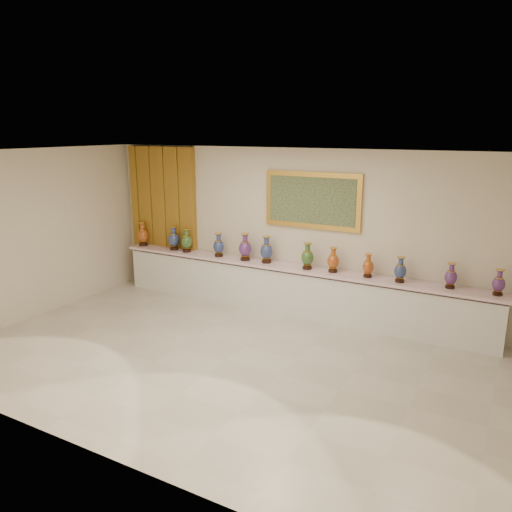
{
  "coord_description": "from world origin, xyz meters",
  "views": [
    {
      "loc": [
        3.64,
        -5.72,
        3.33
      ],
      "look_at": [
        -0.41,
        1.7,
        1.16
      ],
      "focal_mm": 35.0,
      "sensor_mm": 36.0,
      "label": 1
    }
  ],
  "objects": [
    {
      "name": "vase_7",
      "position": [
        0.81,
        2.26,
        1.1
      ],
      "size": [
        0.24,
        0.24,
        0.44
      ],
      "rotation": [
        0.0,
        0.0,
        0.2
      ],
      "color": "black",
      "rests_on": "counter"
    },
    {
      "name": "room",
      "position": [
        -2.5,
        2.44,
        1.6
      ],
      "size": [
        8.0,
        8.0,
        8.0
      ],
      "color": "beige",
      "rests_on": "ground"
    },
    {
      "name": "vase_6",
      "position": [
        0.34,
        2.23,
        1.11
      ],
      "size": [
        0.24,
        0.24,
        0.48
      ],
      "rotation": [
        0.0,
        0.0,
        -0.1
      ],
      "color": "black",
      "rests_on": "counter"
    },
    {
      "name": "vase_0",
      "position": [
        -3.45,
        2.24,
        1.13
      ],
      "size": [
        0.3,
        0.3,
        0.51
      ],
      "rotation": [
        0.0,
        0.0,
        0.31
      ],
      "color": "black",
      "rests_on": "counter"
    },
    {
      "name": "counter",
      "position": [
        0.0,
        2.27,
        0.44
      ],
      "size": [
        7.28,
        0.48,
        0.9
      ],
      "color": "white",
      "rests_on": "ground"
    },
    {
      "name": "vase_5",
      "position": [
        -0.49,
        2.26,
        1.13
      ],
      "size": [
        0.26,
        0.26,
        0.5
      ],
      "rotation": [
        0.0,
        0.0,
        0.14
      ],
      "color": "black",
      "rests_on": "counter"
    },
    {
      "name": "vase_4",
      "position": [
        -0.93,
        2.22,
        1.13
      ],
      "size": [
        0.24,
        0.24,
        0.52
      ],
      "rotation": [
        0.0,
        0.0,
        -0.01
      ],
      "color": "black",
      "rests_on": "counter"
    },
    {
      "name": "vase_11",
      "position": [
        3.42,
        2.27,
        1.08
      ],
      "size": [
        0.23,
        0.23,
        0.4
      ],
      "rotation": [
        0.0,
        0.0,
        0.25
      ],
      "color": "black",
      "rests_on": "counter"
    },
    {
      "name": "ground",
      "position": [
        0.0,
        0.0,
        0.0
      ],
      "size": [
        8.0,
        8.0,
        0.0
      ],
      "primitive_type": "plane",
      "color": "beige",
      "rests_on": "ground"
    },
    {
      "name": "vase_3",
      "position": [
        -1.53,
        2.23,
        1.11
      ],
      "size": [
        0.27,
        0.27,
        0.46
      ],
      "rotation": [
        0.0,
        0.0,
        -0.35
      ],
      "color": "black",
      "rests_on": "counter"
    },
    {
      "name": "vase_10",
      "position": [
        2.74,
        2.28,
        1.08
      ],
      "size": [
        0.23,
        0.23,
        0.41
      ],
      "rotation": [
        0.0,
        0.0,
        0.25
      ],
      "color": "black",
      "rests_on": "counter"
    },
    {
      "name": "label_card",
      "position": [
        -2.41,
        2.13,
        0.9
      ],
      "size": [
        0.1,
        0.06,
        0.0
      ],
      "primitive_type": "cube",
      "color": "white",
      "rests_on": "counter"
    },
    {
      "name": "vase_1",
      "position": [
        -2.64,
        2.25,
        1.12
      ],
      "size": [
        0.27,
        0.27,
        0.5
      ],
      "rotation": [
        0.0,
        0.0,
        0.2
      ],
      "color": "black",
      "rests_on": "counter"
    },
    {
      "name": "vase_9",
      "position": [
        1.97,
        2.22,
        1.09
      ],
      "size": [
        0.21,
        0.21,
        0.43
      ],
      "rotation": [
        0.0,
        0.0,
        -0.06
      ],
      "color": "black",
      "rests_on": "counter"
    },
    {
      "name": "vase_2",
      "position": [
        -2.3,
        2.22,
        1.11
      ],
      "size": [
        0.27,
        0.27,
        0.48
      ],
      "rotation": [
        0.0,
        0.0,
        -0.23
      ],
      "color": "black",
      "rests_on": "counter"
    },
    {
      "name": "vase_8",
      "position": [
        1.43,
        2.25,
        1.08
      ],
      "size": [
        0.21,
        0.21,
        0.41
      ],
      "rotation": [
        0.0,
        0.0,
        0.1
      ],
      "color": "black",
      "rests_on": "counter"
    }
  ]
}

